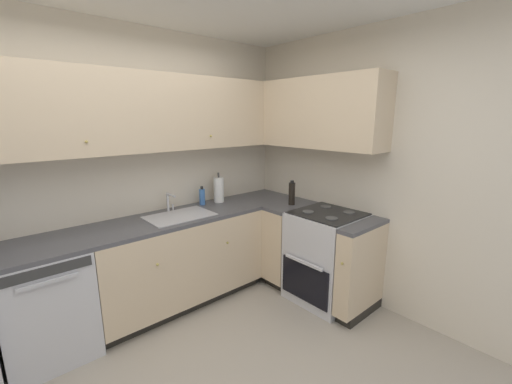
{
  "coord_description": "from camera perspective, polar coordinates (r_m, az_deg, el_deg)",
  "views": [
    {
      "loc": [
        -0.93,
        -1.42,
        1.81
      ],
      "look_at": [
        0.96,
        0.72,
        1.14
      ],
      "focal_mm": 22.75,
      "sensor_mm": 36.0,
      "label": 1
    }
  ],
  "objects": [
    {
      "name": "upper_cabinets_right",
      "position": [
        3.42,
        9.23,
        13.5
      ],
      "size": [
        0.32,
        1.63,
        0.67
      ],
      "color": "beige"
    },
    {
      "name": "countertop_back",
      "position": [
        3.17,
        -13.76,
        -4.39
      ],
      "size": [
        2.83,
        0.6,
        0.03
      ],
      "primitive_type": "cube",
      "color": "#4C4C51",
      "rests_on": "lower_cabinets_back"
    },
    {
      "name": "oil_bottle",
      "position": [
        3.45,
        6.32,
        -0.25
      ],
      "size": [
        0.07,
        0.07,
        0.26
      ],
      "color": "black",
      "rests_on": "countertop_right"
    },
    {
      "name": "dishwasher",
      "position": [
        3.04,
        -32.96,
        -16.13
      ],
      "size": [
        0.6,
        0.63,
        0.86
      ],
      "color": "silver",
      "rests_on": "ground_plane"
    },
    {
      "name": "wall_back",
      "position": [
        3.2,
        -23.92,
        2.87
      ],
      "size": [
        3.82,
        0.05,
        2.6
      ],
      "primitive_type": "cube",
      "color": "beige",
      "rests_on": "ground_plane"
    },
    {
      "name": "oven_range",
      "position": [
        3.37,
        12.24,
        -10.91
      ],
      "size": [
        0.68,
        0.62,
        1.04
      ],
      "color": "silver",
      "rests_on": "ground_plane"
    },
    {
      "name": "lower_cabinets_right",
      "position": [
        3.45,
        9.87,
        -10.57
      ],
      "size": [
        0.62,
        1.08,
        0.86
      ],
      "color": "beige",
      "rests_on": "ground_plane"
    },
    {
      "name": "faucet",
      "position": [
        3.29,
        -14.98,
        -1.43
      ],
      "size": [
        0.07,
        0.16,
        0.19
      ],
      "color": "silver",
      "rests_on": "countertop_back"
    },
    {
      "name": "countertop_right",
      "position": [
        3.3,
        10.14,
        -3.51
      ],
      "size": [
        0.6,
        1.08,
        0.03
      ],
      "color": "#4C4C51",
      "rests_on": "lower_cabinets_right"
    },
    {
      "name": "sink",
      "position": [
        3.16,
        -13.22,
        -4.86
      ],
      "size": [
        0.6,
        0.4,
        0.1
      ],
      "color": "#B7B7BC",
      "rests_on": "countertop_back"
    },
    {
      "name": "paper_towel_roll",
      "position": [
        3.56,
        -6.55,
        0.42
      ],
      "size": [
        0.11,
        0.11,
        0.33
      ],
      "color": "white",
      "rests_on": "countertop_back"
    },
    {
      "name": "lower_cabinets_back",
      "position": [
        3.33,
        -13.32,
        -11.67
      ],
      "size": [
        1.63,
        0.62,
        0.86
      ],
      "color": "beige",
      "rests_on": "ground_plane"
    },
    {
      "name": "wall_right",
      "position": [
        3.2,
        21.55,
        3.05
      ],
      "size": [
        0.05,
        3.25,
        2.6
      ],
      "primitive_type": "cube",
      "color": "beige",
      "rests_on": "ground_plane"
    },
    {
      "name": "soap_bottle",
      "position": [
        3.48,
        -9.45,
        -0.81
      ],
      "size": [
        0.06,
        0.06,
        0.2
      ],
      "color": "#3F72BF",
      "rests_on": "countertop_back"
    },
    {
      "name": "upper_cabinets_back",
      "position": [
        3.09,
        -18.69,
        13.06
      ],
      "size": [
        2.51,
        0.34,
        0.67
      ],
      "color": "beige"
    }
  ]
}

